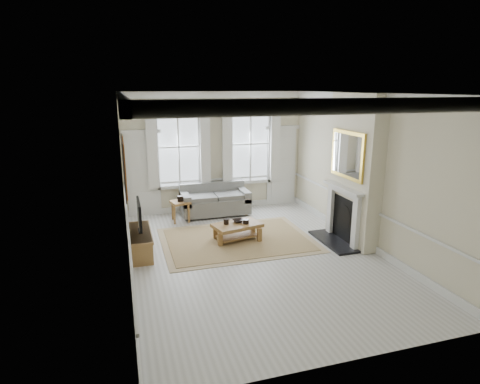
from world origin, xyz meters
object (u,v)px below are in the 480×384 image
object	(u,v)px
tv_stand	(140,242)
coffee_table	(237,227)
sofa	(215,202)
side_table	(180,205)

from	to	relation	value
tv_stand	coffee_table	bearing A→B (deg)	3.16
sofa	side_table	bearing A→B (deg)	-160.80
side_table	coffee_table	bearing A→B (deg)	-59.26
side_table	coffee_table	xyz separation A→B (m)	(1.06, -1.78, -0.12)
coffee_table	sofa	bearing A→B (deg)	77.61
sofa	side_table	world-z (taller)	sofa
sofa	tv_stand	bearing A→B (deg)	-134.04
sofa	coffee_table	size ratio (longest dim) A/B	1.54
sofa	side_table	size ratio (longest dim) A/B	3.37
side_table	coffee_table	size ratio (longest dim) A/B	0.46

